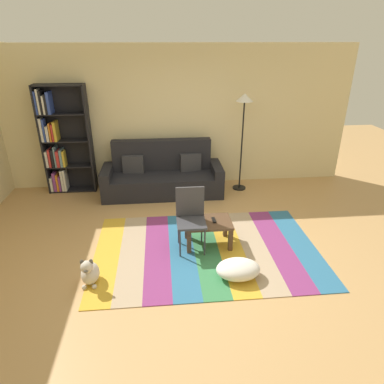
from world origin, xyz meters
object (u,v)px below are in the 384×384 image
Objects in this scene: pouf at (238,269)px; bookshelf at (61,143)px; dog at (90,272)px; standing_lamp at (244,111)px; couch at (163,176)px; tv_remote at (214,220)px; coffee_table at (208,226)px; folding_chair at (191,214)px.

bookshelf is at bearing 132.96° from pouf.
standing_lamp reaches higher than dog.
couch is 15.07× the size of tv_remote.
couch is at bearing 107.99° from coffee_table.
couch is 1.96m from standing_lamp.
couch is 1.21× the size of standing_lamp.
pouf is (0.27, -0.79, -0.18)m from coffee_table.
pouf is at bearing -47.04° from bookshelf.
dog is 0.44× the size of folding_chair.
standing_lamp is at bearing -4.12° from bookshelf.
standing_lamp is at bearing 1.51° from couch.
folding_chair is (0.36, -1.94, 0.20)m from couch.
coffee_table is at bearing 109.04° from pouf.
tv_remote reaches higher than dog.
couch is at bearing 70.28° from dog.
pouf is 1.40× the size of dog.
folding_chair is at bearing -120.54° from standing_lamp.
dog is 1.53m from folding_chair.
standing_lamp reaches higher than coffee_table.
tv_remote reaches higher than pouf.
dog is 1.82m from tv_remote.
coffee_table reaches higher than pouf.
dog is (0.95, -2.92, -0.82)m from bookshelf.
tv_remote is (1.65, 0.73, 0.23)m from dog.
pouf is 3.16m from standing_lamp.
coffee_table is 0.34m from folding_chair.
tv_remote is (-0.83, -1.94, -1.16)m from standing_lamp.
pouf is 1.84m from dog.
folding_chair reaches higher than tv_remote.
standing_lamp is (3.42, -0.25, 0.58)m from bookshelf.
bookshelf is 1.09× the size of standing_lamp.
standing_lamp is (0.91, 1.95, 1.25)m from coffee_table.
bookshelf is 3.44m from tv_remote.
dog is at bearing 177.84° from pouf.
tv_remote is 0.17× the size of folding_chair.
pouf is 0.30× the size of standing_lamp.
standing_lamp reaches higher than folding_chair.
couch reaches higher than pouf.
tv_remote is at bearing -40.16° from bookshelf.
tv_remote is (2.59, -2.19, -0.58)m from bookshelf.
couch is 2.02m from bookshelf.
couch is 2.01m from coffee_table.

